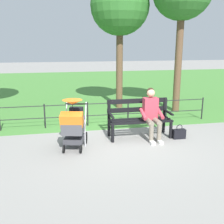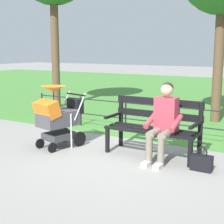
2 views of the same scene
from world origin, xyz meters
name	(u,v)px [view 1 (image 1 of 2)]	position (x,y,z in m)	size (l,w,h in m)	color
ground_plane	(117,139)	(0.00, 0.00, 0.00)	(60.00, 60.00, 0.00)	gray
grass_lawn	(84,86)	(0.00, -8.80, 0.00)	(40.00, 16.00, 0.01)	#478438
park_bench	(139,116)	(-0.59, -0.12, 0.53)	(1.60, 0.61, 0.96)	black
person_on_bench	(152,112)	(-0.84, 0.11, 0.68)	(0.53, 0.74, 1.28)	slate
stroller	(74,124)	(1.10, 0.41, 0.59)	(0.68, 0.97, 1.15)	black
handbag	(179,134)	(-1.54, 0.27, 0.13)	(0.32, 0.14, 0.37)	black
park_fence	(108,111)	(0.00, -1.28, 0.41)	(6.10, 0.04, 0.70)	black
tree_near_bench	(120,6)	(-0.82, -3.40, 3.58)	(2.06, 2.06, 4.65)	brown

